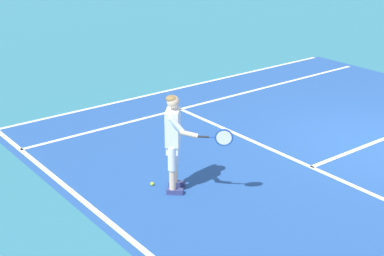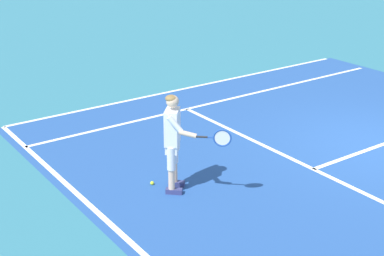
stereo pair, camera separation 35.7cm
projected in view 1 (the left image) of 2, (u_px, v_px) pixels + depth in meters
The scene contains 8 objects.
ground_plane at pixel (375, 143), 11.73m from camera, with size 80.00×80.00×0.00m, color teal.
court_inner_surface at pixel (352, 151), 11.31m from camera, with size 10.98×10.79×0.00m, color #234C93.
line_baseline at pixel (129, 238), 8.35m from camera, with size 10.98×0.10×0.01m, color white.
line_service at pixel (311, 167), 10.62m from camera, with size 8.23×0.10×0.01m, color white.
line_singles_left at pixel (219, 99), 14.34m from camera, with size 0.10×10.39×0.01m, color white.
line_doubles_left at pixel (186, 87), 15.36m from camera, with size 0.10×10.39×0.01m, color white.
tennis_player at pixel (175, 137), 9.41m from camera, with size 1.15×0.77×1.71m.
tennis_ball_near_feet at pixel (152, 184), 9.92m from camera, with size 0.07×0.07×0.07m, color #CCE02D.
Camera 1 is at (6.26, -9.60, 4.56)m, focal length 53.17 mm.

